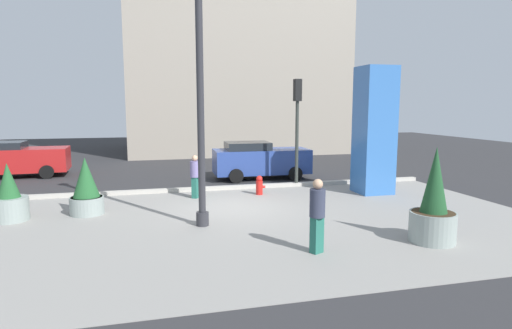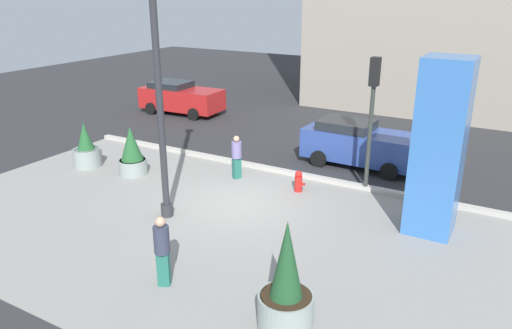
% 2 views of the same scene
% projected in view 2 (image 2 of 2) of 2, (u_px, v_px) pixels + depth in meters
% --- Properties ---
extents(ground_plane, '(60.00, 60.00, 0.00)m').
position_uv_depth(ground_plane, '(291.00, 166.00, 19.00)').
color(ground_plane, '#2D2D30').
extents(plaza_pavement, '(18.00, 10.00, 0.02)m').
position_uv_depth(plaza_pavement, '(200.00, 228.00, 14.10)').
color(plaza_pavement, gray).
rests_on(plaza_pavement, ground_plane).
extents(curb_strip, '(18.00, 0.24, 0.16)m').
position_uv_depth(curb_strip, '(281.00, 171.00, 18.25)').
color(curb_strip, '#B7B2A8').
rests_on(curb_strip, ground_plane).
extents(lamp_post, '(0.44, 0.44, 7.82)m').
position_uv_depth(lamp_post, '(159.00, 91.00, 13.54)').
color(lamp_post, '#2D2D33').
rests_on(lamp_post, ground_plane).
extents(art_pillar_blue, '(1.28, 1.28, 4.90)m').
position_uv_depth(art_pillar_blue, '(439.00, 149.00, 13.15)').
color(art_pillar_blue, '#3870BC').
rests_on(art_pillar_blue, ground_plane).
extents(potted_plant_near_left, '(1.14, 1.14, 2.42)m').
position_uv_depth(potted_plant_near_left, '(286.00, 291.00, 9.67)').
color(potted_plant_near_left, gray).
rests_on(potted_plant_near_left, ground_plane).
extents(potted_plant_mid_plaza, '(1.03, 1.03, 1.81)m').
position_uv_depth(potted_plant_mid_plaza, '(132.00, 154.00, 17.91)').
color(potted_plant_mid_plaza, gray).
rests_on(potted_plant_mid_plaza, ground_plane).
extents(potted_plant_curbside, '(1.03, 1.03, 1.75)m').
position_uv_depth(potted_plant_curbside, '(86.00, 150.00, 18.74)').
color(potted_plant_curbside, gray).
rests_on(potted_plant_curbside, ground_plane).
extents(fire_hydrant, '(0.36, 0.26, 0.75)m').
position_uv_depth(fire_hydrant, '(299.00, 181.00, 16.50)').
color(fire_hydrant, red).
rests_on(fire_hydrant, ground_plane).
extents(traffic_light_far_side, '(0.28, 0.42, 4.49)m').
position_uv_depth(traffic_light_far_side, '(372.00, 103.00, 15.69)').
color(traffic_light_far_side, '#333833').
rests_on(traffic_light_far_side, ground_plane).
extents(car_curb_east, '(4.57, 2.25, 1.70)m').
position_uv_depth(car_curb_east, '(181.00, 97.00, 26.68)').
color(car_curb_east, red).
rests_on(car_curb_east, ground_plane).
extents(car_passing_lane, '(4.47, 2.09, 1.74)m').
position_uv_depth(car_passing_lane, '(360.00, 144.00, 18.76)').
color(car_passing_lane, '#2D4793').
rests_on(car_passing_lane, ground_plane).
extents(pedestrian_crossing, '(0.48, 0.48, 1.75)m').
position_uv_depth(pedestrian_crossing, '(162.00, 248.00, 11.07)').
color(pedestrian_crossing, '#236656').
rests_on(pedestrian_crossing, ground_plane).
extents(pedestrian_by_curb, '(0.49, 0.49, 1.61)m').
position_uv_depth(pedestrian_by_curb, '(237.00, 155.00, 17.47)').
color(pedestrian_by_curb, '#236656').
rests_on(pedestrian_by_curb, ground_plane).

